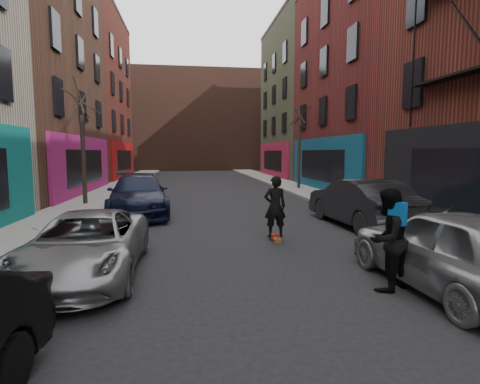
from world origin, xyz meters
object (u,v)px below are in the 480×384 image
object	(u,v)px
tree_left_far	(82,135)
parked_right_far	(452,249)
parked_right_end	(360,202)
pedestrian	(387,239)
parked_left_far	(86,245)
parked_left_end	(138,195)
tree_right_far	(299,138)
skateboarder	(275,206)
skateboard	(275,238)

from	to	relation	value
tree_left_far	parked_right_far	world-z (taller)	tree_left_far
parked_right_end	pedestrian	distance (m)	6.26
parked_left_far	parked_left_end	world-z (taller)	parked_left_end
tree_right_far	parked_right_far	distance (m)	18.95
parked_right_far	parked_right_end	distance (m)	6.21
parked_left_far	parked_left_end	xyz separation A→B (m)	(0.10, 7.69, 0.16)
skateboarder	parked_right_far	bearing A→B (deg)	116.24
tree_right_far	parked_left_far	bearing A→B (deg)	-120.11
tree_left_far	tree_right_far	bearing A→B (deg)	25.82
tree_left_far	skateboarder	distance (m)	11.21
tree_left_far	parked_left_end	size ratio (longest dim) A/B	1.15
parked_left_far	skateboarder	xyz separation A→B (m)	(4.63, 2.55, 0.34)
tree_left_far	skateboard	xyz separation A→B (m)	(7.38, -8.09, -3.33)
tree_right_far	parked_left_far	xyz separation A→B (m)	(-9.65, -16.64, -2.87)
skateboarder	pedestrian	xyz separation A→B (m)	(1.14, -4.18, -0.03)
parked_right_far	parked_right_end	world-z (taller)	parked_right_end
parked_right_far	skateboarder	xyz separation A→B (m)	(-2.27, 4.45, 0.20)
tree_right_far	skateboarder	bearing A→B (deg)	-109.61
parked_left_end	parked_right_far	world-z (taller)	parked_left_end
tree_right_far	parked_left_end	world-z (taller)	tree_right_far
tree_left_far	tree_right_far	size ratio (longest dim) A/B	0.96
parked_right_far	skateboard	bearing A→B (deg)	-64.84
tree_right_far	skateboard	xyz separation A→B (m)	(-5.02, -14.09, -3.48)
parked_right_end	skateboard	distance (m)	3.88
tree_right_far	skateboarder	xyz separation A→B (m)	(-5.02, -14.09, -2.53)
parked_right_far	parked_left_end	bearing A→B (deg)	-56.53
tree_left_far	parked_left_end	world-z (taller)	tree_left_far
parked_right_end	tree_right_far	bearing A→B (deg)	-100.95
parked_left_far	skateboarder	size ratio (longest dim) A/B	2.65
tree_left_far	parked_left_far	bearing A→B (deg)	-75.51
parked_right_far	pedestrian	size ratio (longest dim) A/B	2.44
tree_right_far	skateboarder	distance (m)	15.18
tree_right_far	parked_left_far	distance (m)	19.45
tree_right_far	pedestrian	size ratio (longest dim) A/B	3.54
parked_right_end	skateboard	bearing A→B (deg)	22.15
tree_right_far	parked_left_far	world-z (taller)	tree_right_far
parked_right_end	skateboard	size ratio (longest dim) A/B	6.31
skateboard	tree_right_far	bearing A→B (deg)	69.58
skateboard	tree_left_far	bearing A→B (deg)	131.54
parked_right_far	pedestrian	distance (m)	1.18
tree_left_far	skateboarder	bearing A→B (deg)	-47.65
tree_left_far	parked_right_far	size ratio (longest dim) A/B	1.39
parked_right_end	pedestrian	world-z (taller)	pedestrian
parked_right_far	skateboard	size ratio (longest dim) A/B	5.86
parked_right_far	skateboarder	size ratio (longest dim) A/B	2.62
parked_left_end	skateboard	distance (m)	6.89
pedestrian	parked_left_far	bearing A→B (deg)	-46.30
tree_left_far	parked_right_end	size ratio (longest dim) A/B	1.29
parked_left_far	parked_right_end	distance (m)	9.08
parked_right_far	parked_right_end	xyz separation A→B (m)	(1.15, 6.10, 0.03)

